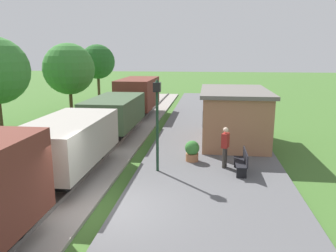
{
  "coord_description": "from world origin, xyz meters",
  "views": [
    {
      "loc": [
        3.01,
        -9.0,
        4.91
      ],
      "look_at": [
        1.3,
        5.04,
        1.76
      ],
      "focal_mm": 35.18,
      "sensor_mm": 36.0,
      "label": 1
    }
  ],
  "objects_px": {
    "freight_train": "(96,123)",
    "tree_field_distant": "(98,62)",
    "bench_near_hut": "(242,161)",
    "tree_field_left": "(69,69)",
    "potted_planter": "(192,151)",
    "station_hut": "(234,115)",
    "lamp_post_near": "(157,108)",
    "person_waiting": "(225,146)"
  },
  "relations": [
    {
      "from": "station_hut",
      "to": "lamp_post_near",
      "type": "xyz_separation_m",
      "value": [
        -3.34,
        -5.15,
        1.15
      ]
    },
    {
      "from": "bench_near_hut",
      "to": "tree_field_left",
      "type": "bearing_deg",
      "value": 133.19
    },
    {
      "from": "freight_train",
      "to": "lamp_post_near",
      "type": "height_order",
      "value": "lamp_post_near"
    },
    {
      "from": "person_waiting",
      "to": "lamp_post_near",
      "type": "xyz_separation_m",
      "value": [
        -2.7,
        -0.73,
        1.62
      ]
    },
    {
      "from": "bench_near_hut",
      "to": "potted_planter",
      "type": "relative_size",
      "value": 1.64
    },
    {
      "from": "station_hut",
      "to": "tree_field_left",
      "type": "relative_size",
      "value": 1.01
    },
    {
      "from": "bench_near_hut",
      "to": "freight_train",
      "type": "bearing_deg",
      "value": 159.69
    },
    {
      "from": "lamp_post_near",
      "to": "freight_train",
      "type": "bearing_deg",
      "value": 141.95
    },
    {
      "from": "tree_field_left",
      "to": "tree_field_distant",
      "type": "relative_size",
      "value": 0.99
    },
    {
      "from": "freight_train",
      "to": "tree_field_left",
      "type": "xyz_separation_m",
      "value": [
        -6.08,
        11.22,
        2.06
      ]
    },
    {
      "from": "freight_train",
      "to": "person_waiting",
      "type": "height_order",
      "value": "freight_train"
    },
    {
      "from": "potted_planter",
      "to": "bench_near_hut",
      "type": "bearing_deg",
      "value": -31.03
    },
    {
      "from": "potted_planter",
      "to": "lamp_post_near",
      "type": "xyz_separation_m",
      "value": [
        -1.32,
        -1.41,
        2.08
      ]
    },
    {
      "from": "bench_near_hut",
      "to": "person_waiting",
      "type": "bearing_deg",
      "value": 140.28
    },
    {
      "from": "station_hut",
      "to": "tree_field_distant",
      "type": "bearing_deg",
      "value": 129.52
    },
    {
      "from": "freight_train",
      "to": "potted_planter",
      "type": "bearing_deg",
      "value": -15.18
    },
    {
      "from": "tree_field_distant",
      "to": "bench_near_hut",
      "type": "bearing_deg",
      "value": -58.04
    },
    {
      "from": "station_hut",
      "to": "person_waiting",
      "type": "bearing_deg",
      "value": -98.14
    },
    {
      "from": "station_hut",
      "to": "lamp_post_near",
      "type": "bearing_deg",
      "value": -122.95
    },
    {
      "from": "freight_train",
      "to": "bench_near_hut",
      "type": "relative_size",
      "value": 17.33
    },
    {
      "from": "tree_field_left",
      "to": "tree_field_distant",
      "type": "height_order",
      "value": "tree_field_distant"
    },
    {
      "from": "freight_train",
      "to": "potted_planter",
      "type": "relative_size",
      "value": 28.38
    },
    {
      "from": "tree_field_distant",
      "to": "lamp_post_near",
      "type": "bearing_deg",
      "value": -65.59
    },
    {
      "from": "bench_near_hut",
      "to": "potted_planter",
      "type": "distance_m",
      "value": 2.38
    },
    {
      "from": "potted_planter",
      "to": "station_hut",
      "type": "bearing_deg",
      "value": 61.66
    },
    {
      "from": "freight_train",
      "to": "tree_field_distant",
      "type": "distance_m",
      "value": 18.83
    },
    {
      "from": "freight_train",
      "to": "tree_field_left",
      "type": "height_order",
      "value": "tree_field_left"
    },
    {
      "from": "tree_field_left",
      "to": "potted_planter",
      "type": "bearing_deg",
      "value": -49.05
    },
    {
      "from": "station_hut",
      "to": "bench_near_hut",
      "type": "relative_size",
      "value": 3.87
    },
    {
      "from": "bench_near_hut",
      "to": "tree_field_left",
      "type": "distance_m",
      "value": 19.08
    },
    {
      "from": "station_hut",
      "to": "bench_near_hut",
      "type": "bearing_deg",
      "value": -89.7
    },
    {
      "from": "tree_field_left",
      "to": "tree_field_distant",
      "type": "distance_m",
      "value": 6.53
    },
    {
      "from": "bench_near_hut",
      "to": "person_waiting",
      "type": "relative_size",
      "value": 0.88
    },
    {
      "from": "potted_planter",
      "to": "person_waiting",
      "type": "bearing_deg",
      "value": -26.23
    },
    {
      "from": "bench_near_hut",
      "to": "tree_field_distant",
      "type": "distance_m",
      "value": 24.11
    },
    {
      "from": "freight_train",
      "to": "tree_field_distant",
      "type": "height_order",
      "value": "tree_field_distant"
    },
    {
      "from": "station_hut",
      "to": "person_waiting",
      "type": "distance_m",
      "value": 4.49
    },
    {
      "from": "bench_near_hut",
      "to": "tree_field_distant",
      "type": "xyz_separation_m",
      "value": [
        -12.64,
        20.26,
        3.31
      ]
    },
    {
      "from": "person_waiting",
      "to": "lamp_post_near",
      "type": "height_order",
      "value": "lamp_post_near"
    },
    {
      "from": "lamp_post_near",
      "to": "tree_field_left",
      "type": "height_order",
      "value": "tree_field_left"
    },
    {
      "from": "tree_field_distant",
      "to": "potted_planter",
      "type": "bearing_deg",
      "value": -60.88
    },
    {
      "from": "station_hut",
      "to": "person_waiting",
      "type": "height_order",
      "value": "station_hut"
    }
  ]
}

